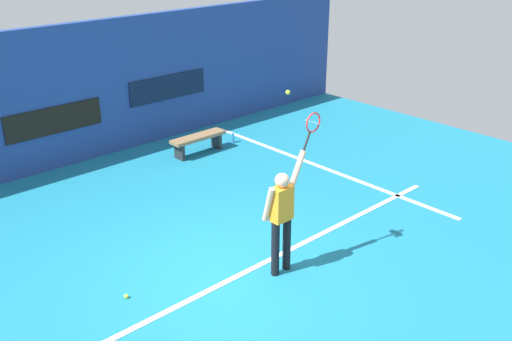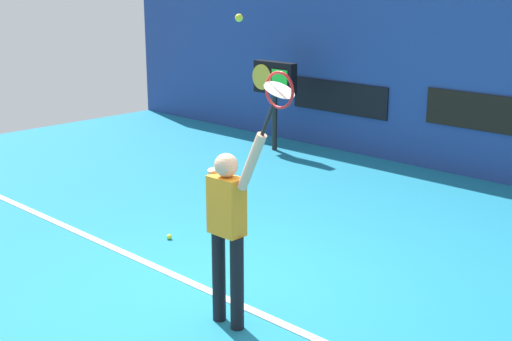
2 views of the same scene
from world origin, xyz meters
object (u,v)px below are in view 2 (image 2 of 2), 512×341
object	(u,v)px
tennis_ball	(239,18)
scoreboard_clock	(274,82)
spare_ball	(169,237)
tennis_racket	(278,94)
tennis_player	(228,225)

from	to	relation	value
tennis_ball	scoreboard_clock	world-z (taller)	tennis_ball
scoreboard_clock	spare_ball	distance (m)	5.18
tennis_ball	tennis_racket	bearing A→B (deg)	-5.23
tennis_player	scoreboard_clock	xyz separation A→B (m)	(-4.50, 5.48, 0.31)
tennis_racket	spare_ball	size ratio (longest dim) A/B	9.09
tennis_player	spare_ball	xyz separation A→B (m)	(-2.18, 1.03, -0.98)
spare_ball	scoreboard_clock	bearing A→B (deg)	117.54
tennis_racket	spare_ball	bearing A→B (deg)	159.81
tennis_player	tennis_racket	bearing A→B (deg)	-0.39
tennis_player	spare_ball	bearing A→B (deg)	154.82
tennis_ball	spare_ball	size ratio (longest dim) A/B	1.00
tennis_player	tennis_racket	size ratio (longest dim) A/B	3.16
tennis_player	spare_ball	size ratio (longest dim) A/B	28.71
tennis_player	tennis_ball	bearing A→B (deg)	18.56
scoreboard_clock	tennis_racket	bearing A→B (deg)	-46.93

